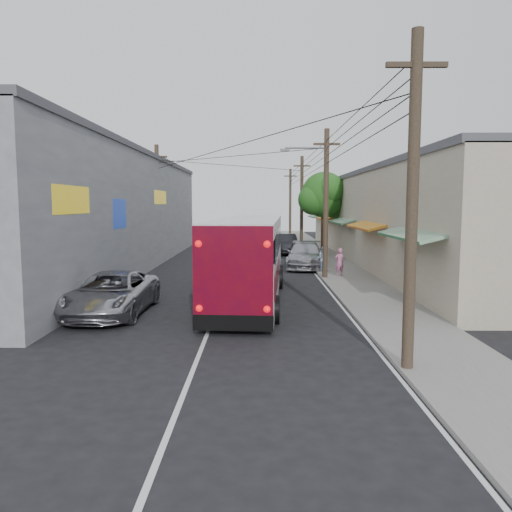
# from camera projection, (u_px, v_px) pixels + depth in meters

# --- Properties ---
(ground) EXTENTS (120.00, 120.00, 0.00)m
(ground) POSITION_uv_depth(u_px,v_px,m) (202.00, 348.00, 14.08)
(ground) COLOR black
(ground) RESTS_ON ground
(sidewalk) EXTENTS (3.00, 80.00, 0.12)m
(sidewalk) POSITION_uv_depth(u_px,v_px,m) (330.00, 263.00, 33.94)
(sidewalk) COLOR slate
(sidewalk) RESTS_ON ground
(building_right) EXTENTS (7.09, 40.00, 6.25)m
(building_right) POSITION_uv_depth(u_px,v_px,m) (390.00, 217.00, 35.58)
(building_right) COLOR #BCB096
(building_right) RESTS_ON ground
(building_left) EXTENTS (7.20, 36.00, 7.25)m
(building_left) POSITION_uv_depth(u_px,v_px,m) (100.00, 210.00, 31.65)
(building_left) COLOR gray
(building_left) RESTS_ON ground
(utility_poles) EXTENTS (11.80, 45.28, 8.00)m
(utility_poles) POSITION_uv_depth(u_px,v_px,m) (281.00, 203.00, 33.86)
(utility_poles) COLOR #473828
(utility_poles) RESTS_ON ground
(street_tree) EXTENTS (4.40, 4.00, 6.60)m
(street_tree) POSITION_uv_depth(u_px,v_px,m) (325.00, 196.00, 39.44)
(street_tree) COLOR #3F2B19
(street_tree) RESTS_ON ground
(coach_bus) EXTENTS (3.35, 12.11, 3.45)m
(coach_bus) POSITION_uv_depth(u_px,v_px,m) (249.00, 258.00, 21.05)
(coach_bus) COLOR silver
(coach_bus) RESTS_ON ground
(jeepney) EXTENTS (2.69, 5.63, 1.55)m
(jeepney) POSITION_uv_depth(u_px,v_px,m) (112.00, 293.00, 18.34)
(jeepney) COLOR #B0AFB6
(jeepney) RESTS_ON ground
(parked_suv) EXTENTS (2.92, 5.78, 1.61)m
(parked_suv) POSITION_uv_depth(u_px,v_px,m) (305.00, 255.00, 31.76)
(parked_suv) COLOR #9C9DA4
(parked_suv) RESTS_ON ground
(parked_car_mid) EXTENTS (2.02, 4.55, 1.52)m
(parked_car_mid) POSITION_uv_depth(u_px,v_px,m) (301.00, 251.00, 34.98)
(parked_car_mid) COLOR #29282E
(parked_car_mid) RESTS_ON ground
(parked_car_far) EXTENTS (2.20, 5.06, 1.62)m
(parked_car_far) POSITION_uv_depth(u_px,v_px,m) (285.00, 244.00, 40.84)
(parked_car_far) COLOR black
(parked_car_far) RESTS_ON ground
(pedestrian_near) EXTENTS (0.65, 0.53, 1.52)m
(pedestrian_near) POSITION_uv_depth(u_px,v_px,m) (339.00, 262.00, 27.36)
(pedestrian_near) COLOR #C56896
(pedestrian_near) RESTS_ON sidewalk
(pedestrian_far) EXTENTS (0.88, 0.81, 1.46)m
(pedestrian_far) POSITION_uv_depth(u_px,v_px,m) (323.00, 259.00, 29.27)
(pedestrian_far) COLOR #94B1D7
(pedestrian_far) RESTS_ON sidewalk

